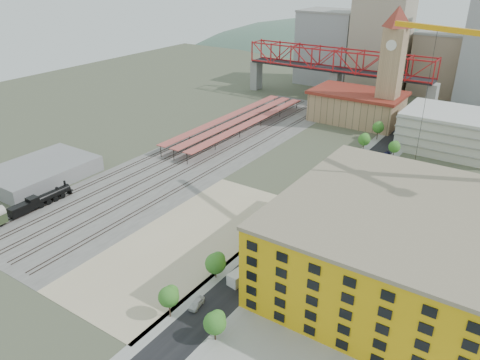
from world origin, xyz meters
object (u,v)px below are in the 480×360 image
Objects in this scene: construction_building at (392,244)px; site_trailer_b at (266,255)px; car_0 at (197,304)px; locomotive at (43,200)px; site_trailer_a at (246,272)px; site_trailer_c at (294,228)px; site_trailer_d at (314,210)px; clock_tower at (393,58)px.

construction_building is 28.37m from site_trailer_b.
locomotive is at bearing 162.33° from car_0.
site_trailer_a is 1.06× the size of site_trailer_c.
site_trailer_d is at bearing 145.86° from construction_building.
locomotive is 4.57× the size of car_0.
site_trailer_b is (8.00, -107.83, -27.49)m from clock_tower.
construction_building is at bearing 36.43° from car_0.
clock_tower is at bearing 104.54° from site_trailer_c.
car_0 is at bearing -8.34° from locomotive.
locomotive is at bearing -157.49° from site_trailer_d.
site_trailer_b is at bearing -80.33° from site_trailer_c.
construction_building is at bearing 12.59° from locomotive.
car_0 is at bearing -84.33° from site_trailer_b.
site_trailer_c is at bearing 97.90° from site_trailer_a.
site_trailer_b is 0.93× the size of site_trailer_c.
locomotive is 76.25m from site_trailer_d.
site_trailer_a is 22.20m from site_trailer_c.
construction_building is 27.91m from site_trailer_c.
site_trailer_a is 8.26m from site_trailer_b.
clock_tower reaches higher than site_trailer_b.
site_trailer_d is at bearing 103.46° from site_trailer_b.
car_0 is at bearing -101.16° from site_trailer_d.
site_trailer_b is 25.46m from site_trailer_d.
locomotive is 63.68m from car_0.
locomotive reaches higher than site_trailer_c.
site_trailer_d is 2.07× the size of car_0.
clock_tower reaches higher than site_trailer_a.
clock_tower is at bearing 101.84° from site_trailer_a.
clock_tower is at bearing 88.00° from site_trailer_d.
clock_tower is 5.89× the size of site_trailer_b.
site_trailer_b is (-26.00, -7.83, -8.20)m from construction_building.
clock_tower is 132.85m from car_0.
site_trailer_b is at bearing 72.88° from car_0.
clock_tower is at bearing 107.70° from site_trailer_b.
clock_tower is 2.56× the size of locomotive.
clock_tower reaches higher than site_trailer_d.
site_trailer_d is at bearing 97.90° from site_trailer_a.
clock_tower reaches higher than car_0.
car_0 is (-3.00, -35.89, -0.55)m from site_trailer_c.
locomotive reaches higher than site_trailer_a.
site_trailer_b is 13.94m from site_trailer_c.
site_trailer_c reaches higher than car_0.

